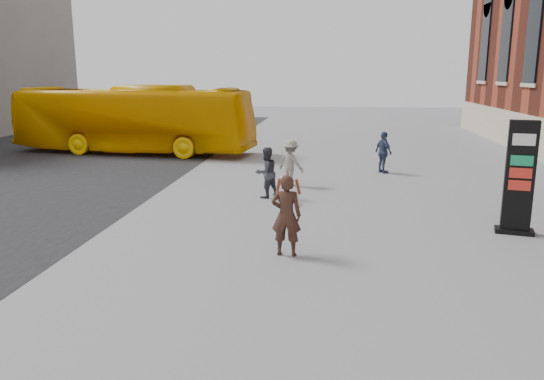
# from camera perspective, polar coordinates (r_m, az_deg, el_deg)

# --- Properties ---
(ground) EXTENTS (100.00, 100.00, 0.00)m
(ground) POSITION_cam_1_polar(r_m,az_deg,el_deg) (10.95, 3.97, -7.31)
(ground) COLOR #9E9EA3
(info_pylon) EXTENTS (0.93, 0.60, 2.66)m
(info_pylon) POSITION_cam_1_polar(r_m,az_deg,el_deg) (13.53, 25.07, 1.18)
(info_pylon) COLOR black
(info_pylon) RESTS_ON ground
(woman) EXTENTS (0.66, 0.60, 1.71)m
(woman) POSITION_cam_1_polar(r_m,az_deg,el_deg) (10.87, 1.55, -2.61)
(woman) COLOR black
(woman) RESTS_ON ground
(bus) EXTENTS (11.58, 4.00, 3.16)m
(bus) POSITION_cam_1_polar(r_m,az_deg,el_deg) (25.89, -14.69, 7.37)
(bus) COLOR #EBA701
(bus) RESTS_ON road
(pedestrian_a) EXTENTS (0.94, 0.94, 1.53)m
(pedestrian_a) POSITION_cam_1_polar(r_m,az_deg,el_deg) (15.98, -0.62, 1.88)
(pedestrian_a) COLOR #32343C
(pedestrian_a) RESTS_ON ground
(pedestrian_b) EXTENTS (1.14, 1.04, 1.54)m
(pedestrian_b) POSITION_cam_1_polar(r_m,az_deg,el_deg) (17.69, 2.02, 2.92)
(pedestrian_b) COLOR gray
(pedestrian_b) RESTS_ON ground
(pedestrian_c) EXTENTS (0.80, 0.99, 1.57)m
(pedestrian_c) POSITION_cam_1_polar(r_m,az_deg,el_deg) (20.40, 11.90, 3.99)
(pedestrian_c) COLOR #364362
(pedestrian_c) RESTS_ON ground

